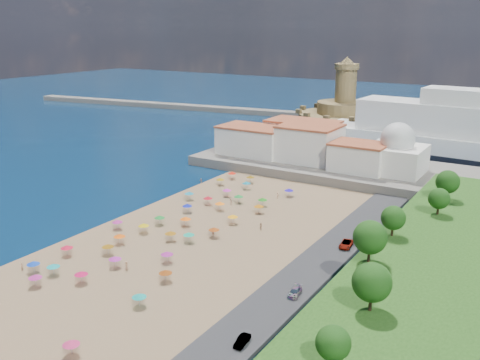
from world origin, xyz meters
The scene contains 11 objects.
ground centered at (0.00, 0.00, 0.00)m, with size 700.00×700.00×0.00m, color #071938.
terrace centered at (10.00, 73.00, 1.50)m, with size 90.00×36.00×3.00m, color #59544C.
jetty centered at (-12.00, 108.00, 1.20)m, with size 18.00×70.00×2.40m, color #59544C.
breakwater centered at (-110.00, 153.00, 1.30)m, with size 200.00×7.00×2.60m, color #59544C.
waterfront_buildings centered at (-3.05, 73.64, 7.88)m, with size 57.00×29.00×11.00m.
domed_building centered at (30.00, 71.00, 8.97)m, with size 16.00×16.00×15.00m.
fortress centered at (-12.00, 138.00, 6.68)m, with size 40.00×40.00×32.40m.
beach_parasols centered at (-1.36, -9.41, 2.15)m, with size 33.16×116.07×2.20m.
beachgoers centered at (1.33, 0.12, 1.13)m, with size 34.25×93.72×1.89m.
parked_cars centered at (36.00, 5.99, 1.36)m, with size 2.90×55.32×1.38m.
hillside_trees centered at (48.26, -7.93, 10.10)m, with size 11.57×105.69×7.51m.
Camera 1 is at (71.32, -84.10, 45.31)m, focal length 40.00 mm.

